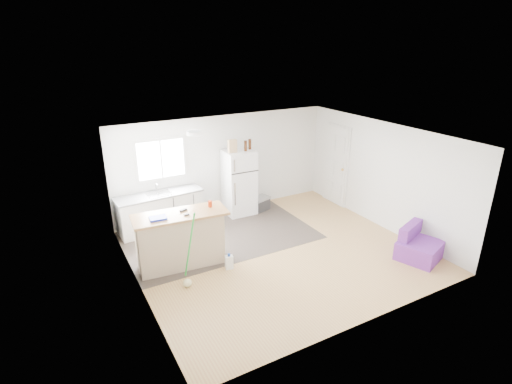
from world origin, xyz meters
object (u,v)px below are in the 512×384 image
kitchen_cabinets (160,211)px  cleaner_jug (229,262)px  purple_seat (418,247)px  peninsula (180,239)px  red_cup (210,204)px  blue_tray (158,218)px  mop (188,274)px  bottle_left (246,146)px  cardboard_box (232,146)px  cooler (260,204)px  refrigerator (239,182)px  bottle_right (250,144)px

kitchen_cabinets → cleaner_jug: bearing=-78.6°
purple_seat → cleaner_jug: (-3.44, 1.43, -0.09)m
peninsula → red_cup: size_ratio=14.90×
cleaner_jug → blue_tray: blue_tray is taller
mop → bottle_left: bearing=19.8°
peninsula → cardboard_box: (1.89, 1.61, 1.21)m
cooler → red_cup: 2.67m
kitchen_cabinets → cooler: (2.50, -0.18, -0.26)m
kitchen_cabinets → purple_seat: 5.52m
purple_seat → cleaner_jug: size_ratio=3.03×
cooler → bottle_left: bottle_left is taller
red_cup → cleaner_jug: bearing=-81.2°
refrigerator → bottle_right: size_ratio=6.38×
kitchen_cabinets → refrigerator: (1.97, -0.05, 0.36)m
cleaner_jug → red_cup: (-0.09, 0.60, 0.99)m
kitchen_cabinets → peninsula: size_ratio=1.09×
blue_tray → bottle_left: 3.13m
red_cup → cardboard_box: (1.26, 1.59, 0.62)m
purple_seat → cardboard_box: 4.53m
cleaner_jug → bottle_right: bearing=66.1°
blue_tray → peninsula: bearing=5.8°
bottle_right → cooler: bearing=-25.3°
peninsula → cleaner_jug: size_ratio=5.58×
kitchen_cabinets → mop: bearing=-99.2°
cooler → mop: size_ratio=0.38×
mop → blue_tray: 1.12m
refrigerator → purple_seat: size_ratio=1.64×
peninsula → cardboard_box: 2.76m
purple_seat → bottle_left: 4.34m
refrigerator → cleaner_jug: size_ratio=4.98×
kitchen_cabinets → bottle_left: bearing=-7.9°
red_cup → bottle_left: 2.29m
cardboard_box → bottle_left: cardboard_box is taller
refrigerator → purple_seat: (2.09, -3.68, -0.57)m
cooler → bottle_left: 1.59m
purple_seat → peninsula: bearing=135.0°
kitchen_cabinets → refrigerator: bearing=-5.0°
peninsula → red_cup: (0.64, 0.02, 0.59)m
refrigerator → red_cup: (-1.45, -1.66, 0.33)m
red_cup → refrigerator: bearing=48.8°
refrigerator → mop: refrigerator is taller
kitchen_cabinets → red_cup: red_cup is taller
purple_seat → cardboard_box: (-2.28, 3.62, 1.51)m
peninsula → cooler: 3.06m
cardboard_box → purple_seat: bearing=-57.8°
mop → cooler: bearing=15.1°
kitchen_cabinets → blue_tray: size_ratio=6.52×
kitchen_cabinets → blue_tray: (-0.50, -1.77, 0.65)m
bottle_right → cleaner_jug: bearing=-126.4°
refrigerator → cooler: size_ratio=3.01×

